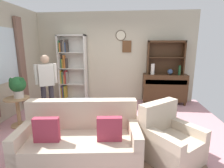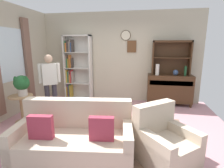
% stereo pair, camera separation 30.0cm
% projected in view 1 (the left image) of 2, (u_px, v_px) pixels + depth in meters
% --- Properties ---
extents(ground_plane, '(5.40, 4.60, 0.02)m').
position_uv_depth(ground_plane, '(107.00, 128.00, 3.82)').
color(ground_plane, '#C68C93').
extents(wall_back, '(5.00, 0.09, 2.80)m').
position_uv_depth(wall_back, '(115.00, 57.00, 5.58)').
color(wall_back, '#BCB299').
rests_on(wall_back, ground_plane).
extents(area_rug, '(2.93, 2.07, 0.01)m').
position_uv_depth(area_rug, '(114.00, 135.00, 3.51)').
color(area_rug, '#846651').
rests_on(area_rug, ground_plane).
extents(bookshelf, '(0.90, 0.30, 2.10)m').
position_uv_depth(bookshelf, '(70.00, 69.00, 5.62)').
color(bookshelf, silver).
rests_on(bookshelf, ground_plane).
extents(sideboard, '(1.30, 0.45, 0.92)m').
position_uv_depth(sideboard, '(164.00, 87.00, 5.36)').
color(sideboard, '#422816').
rests_on(sideboard, ground_plane).
extents(sideboard_hutch, '(1.10, 0.26, 1.00)m').
position_uv_depth(sideboard_hutch, '(166.00, 53.00, 5.24)').
color(sideboard_hutch, '#422816').
rests_on(sideboard_hutch, sideboard).
extents(vase_tall, '(0.11, 0.11, 0.32)m').
position_uv_depth(vase_tall, '(153.00, 69.00, 5.20)').
color(vase_tall, beige).
rests_on(vase_tall, sideboard).
extents(vase_round, '(0.15, 0.15, 0.17)m').
position_uv_depth(vase_round, '(170.00, 72.00, 5.18)').
color(vase_round, '#33476B').
rests_on(vase_round, sideboard).
extents(bottle_wine, '(0.07, 0.07, 0.28)m').
position_uv_depth(bottle_wine, '(179.00, 70.00, 5.12)').
color(bottle_wine, '#194223').
rests_on(bottle_wine, sideboard).
extents(couch_floral, '(1.89, 1.07, 0.90)m').
position_uv_depth(couch_floral, '(81.00, 141.00, 2.72)').
color(couch_floral, beige).
rests_on(couch_floral, ground_plane).
extents(armchair_floral, '(1.08, 1.08, 0.88)m').
position_uv_depth(armchair_floral, '(169.00, 141.00, 2.74)').
color(armchair_floral, beige).
rests_on(armchair_floral, ground_plane).
extents(plant_stand, '(0.52, 0.52, 0.66)m').
position_uv_depth(plant_stand, '(18.00, 109.00, 3.85)').
color(plant_stand, '#A87F56').
rests_on(plant_stand, ground_plane).
extents(potted_plant_large, '(0.34, 0.34, 0.47)m').
position_uv_depth(potted_plant_large, '(18.00, 86.00, 3.73)').
color(potted_plant_large, beige).
rests_on(potted_plant_large, plant_stand).
extents(potted_plant_small, '(0.25, 0.25, 0.34)m').
position_uv_depth(potted_plant_small, '(34.00, 118.00, 3.84)').
color(potted_plant_small, gray).
rests_on(potted_plant_small, ground_plane).
extents(person_reading, '(0.48, 0.35, 1.56)m').
position_uv_depth(person_reading, '(47.00, 82.00, 4.23)').
color(person_reading, '#38333D').
rests_on(person_reading, ground_plane).
extents(coffee_table, '(0.80, 0.50, 0.42)m').
position_uv_depth(coffee_table, '(89.00, 115.00, 3.61)').
color(coffee_table, '#422816').
rests_on(coffee_table, ground_plane).
extents(book_stack, '(0.22, 0.15, 0.08)m').
position_uv_depth(book_stack, '(81.00, 112.00, 3.51)').
color(book_stack, '#284C8C').
rests_on(book_stack, coffee_table).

